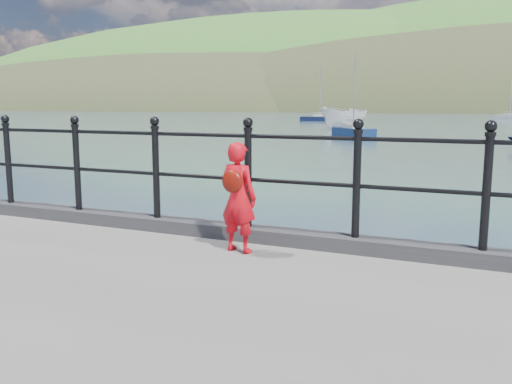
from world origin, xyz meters
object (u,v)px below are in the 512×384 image
at_px(sailboat_deep, 510,117).
at_px(sailboat_port, 353,133).
at_px(railing, 200,163).
at_px(child, 238,197).
at_px(launch_white, 344,118).
at_px(sailboat_left, 320,119).

xyz_separation_m(sailboat_deep, sailboat_port, (-11.69, -62.48, -0.00)).
height_order(railing, child, railing).
xyz_separation_m(railing, sailboat_deep, (4.52, 98.28, -1.48)).
distance_m(launch_white, sailboat_deep, 52.17).
xyz_separation_m(launch_white, sailboat_deep, (15.86, 49.69, -0.80)).
height_order(child, sailboat_left, sailboat_left).
height_order(child, sailboat_deep, sailboat_deep).
bearing_deg(sailboat_deep, child, -52.04).
bearing_deg(child, sailboat_port, -68.82).
relative_size(sailboat_left, sailboat_port, 1.26).
distance_m(railing, launch_white, 49.90).
bearing_deg(sailboat_port, sailboat_left, 157.73).
bearing_deg(sailboat_deep, railing, -52.47).
bearing_deg(sailboat_left, sailboat_port, -85.00).
distance_m(sailboat_deep, sailboat_left, 36.11).
height_order(launch_white, sailboat_left, sailboat_left).
height_order(railing, launch_white, railing).
relative_size(launch_white, sailboat_deep, 0.69).
bearing_deg(child, sailboat_left, -64.19).
bearing_deg(launch_white, railing, -43.80).
distance_m(sailboat_left, sailboat_port, 40.40).
distance_m(child, sailboat_deep, 98.86).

